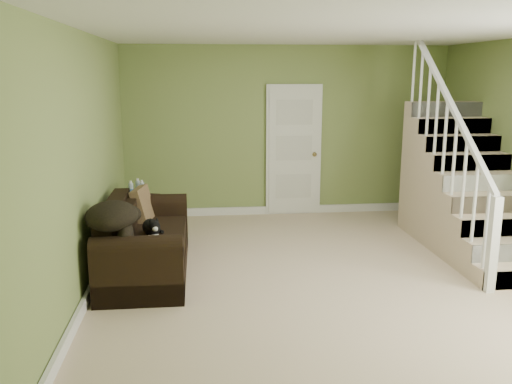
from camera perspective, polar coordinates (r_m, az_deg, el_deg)
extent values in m
cube|color=#CBB193|center=(6.10, 7.36, -8.69)|extent=(5.00, 5.50, 0.01)
cube|color=white|center=(5.71, 8.11, 16.47)|extent=(5.00, 5.50, 0.01)
cube|color=#7B904D|center=(8.43, 3.29, 6.38)|extent=(5.00, 0.04, 2.60)
cube|color=#7B904D|center=(3.22, 19.34, -4.31)|extent=(5.00, 0.04, 2.60)
cube|color=#7B904D|center=(5.71, -17.49, 2.92)|extent=(0.04, 5.50, 2.60)
cube|color=white|center=(8.62, 3.22, -1.86)|extent=(5.00, 0.04, 0.12)
cube|color=white|center=(6.02, -16.44, -8.78)|extent=(0.04, 5.50, 0.12)
cube|color=white|center=(8.45, 3.97, 4.40)|extent=(0.86, 0.05, 2.02)
cube|color=white|center=(8.43, 4.00, 4.32)|extent=(0.78, 0.04, 1.96)
sphere|color=olive|center=(8.46, 6.18, 3.96)|extent=(0.07, 0.07, 0.07)
cylinder|color=white|center=(6.04, 23.07, -3.33)|extent=(0.04, 0.04, 0.90)
cube|color=#CBB193|center=(6.61, 25.05, -6.28)|extent=(1.00, 0.27, 0.40)
cylinder|color=white|center=(6.22, 22.04, -0.90)|extent=(0.04, 0.04, 0.90)
cube|color=#CBB193|center=(6.80, 23.97, -4.78)|extent=(1.00, 0.27, 0.60)
cylinder|color=white|center=(6.41, 21.07, 1.39)|extent=(0.04, 0.04, 0.90)
cube|color=#CBB193|center=(7.00, 22.95, -3.37)|extent=(1.00, 0.27, 0.80)
cylinder|color=white|center=(6.62, 20.15, 3.54)|extent=(0.04, 0.04, 0.90)
cube|color=#CBB193|center=(7.20, 21.99, -2.04)|extent=(1.00, 0.27, 1.00)
cylinder|color=white|center=(6.84, 19.29, 5.55)|extent=(0.04, 0.04, 0.90)
cube|color=#CBB193|center=(7.41, 21.09, -0.78)|extent=(1.00, 0.27, 1.20)
cylinder|color=white|center=(7.06, 18.48, 7.44)|extent=(0.04, 0.04, 0.90)
cube|color=#CBB193|center=(7.63, 20.24, 0.41)|extent=(1.00, 0.27, 1.40)
cylinder|color=white|center=(7.30, 17.71, 9.21)|extent=(0.04, 0.04, 0.90)
cube|color=#CBB193|center=(7.85, 19.44, 1.54)|extent=(1.00, 0.27, 1.60)
cylinder|color=white|center=(7.54, 16.98, 10.87)|extent=(0.04, 0.04, 0.90)
cube|color=#CBB193|center=(8.07, 18.68, 2.60)|extent=(1.00, 0.27, 1.80)
cylinder|color=white|center=(7.79, 16.30, 12.42)|extent=(0.04, 0.04, 0.90)
cube|color=white|center=(5.95, 23.66, -5.12)|extent=(0.09, 0.09, 1.00)
cube|color=white|center=(6.80, 19.56, 9.31)|extent=(0.06, 2.46, 1.84)
cube|color=black|center=(6.26, -11.37, -7.15)|extent=(0.87, 2.02, 0.23)
cube|color=black|center=(6.18, -10.60, -5.26)|extent=(0.66, 1.52, 0.20)
cube|color=black|center=(5.37, -12.29, -8.63)|extent=(0.87, 0.23, 0.57)
cube|color=black|center=(7.06, -10.79, -3.43)|extent=(0.87, 0.23, 0.57)
cylinder|color=black|center=(5.27, -12.44, -5.74)|extent=(0.87, 0.23, 0.23)
cylinder|color=black|center=(6.99, -10.88, -1.18)|extent=(0.87, 0.23, 0.23)
cube|color=black|center=(6.18, -14.70, -3.73)|extent=(0.18, 1.56, 0.58)
cube|color=black|center=(6.14, -13.43, -3.05)|extent=(0.13, 1.51, 0.32)
cube|color=black|center=(7.48, -12.26, -2.60)|extent=(0.57, 0.57, 0.56)
cylinder|color=silver|center=(7.35, -13.03, 0.16)|extent=(0.06, 0.06, 0.20)
cylinder|color=#2963A3|center=(7.35, -13.03, 0.16)|extent=(0.07, 0.07, 0.05)
cylinder|color=white|center=(7.33, -13.07, 1.04)|extent=(0.03, 0.03, 0.03)
cylinder|color=silver|center=(7.37, -11.91, 0.24)|extent=(0.06, 0.06, 0.20)
cylinder|color=#2963A3|center=(7.37, -11.91, 0.24)|extent=(0.07, 0.07, 0.05)
cylinder|color=white|center=(7.35, -11.95, 1.12)|extent=(0.03, 0.03, 0.03)
cylinder|color=silver|center=(7.49, -12.32, 0.41)|extent=(0.06, 0.06, 0.20)
cylinder|color=#2963A3|center=(7.49, -12.32, 0.41)|extent=(0.07, 0.07, 0.05)
cylinder|color=white|center=(7.46, -12.36, 1.28)|extent=(0.03, 0.03, 0.03)
ellipsoid|color=black|center=(6.10, -10.96, -3.66)|extent=(0.27, 0.37, 0.18)
ellipsoid|color=white|center=(6.03, -11.01, -4.16)|extent=(0.14, 0.16, 0.09)
sphere|color=black|center=(5.91, -11.12, -3.54)|extent=(0.15, 0.15, 0.12)
ellipsoid|color=white|center=(5.87, -11.16, -3.87)|extent=(0.07, 0.07, 0.06)
cone|color=black|center=(5.91, -11.47, -2.92)|extent=(0.05, 0.06, 0.05)
cone|color=black|center=(5.90, -10.81, -2.91)|extent=(0.05, 0.06, 0.05)
cylinder|color=black|center=(6.23, -10.02, -3.93)|extent=(0.16, 0.24, 0.03)
ellipsoid|color=yellow|center=(5.74, -10.71, -5.35)|extent=(0.05, 0.17, 0.05)
cube|color=#452B1B|center=(6.75, -11.80, -1.38)|extent=(0.29, 0.47, 0.46)
ellipsoid|color=black|center=(5.46, -14.96, -2.42)|extent=(0.65, 0.76, 0.27)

